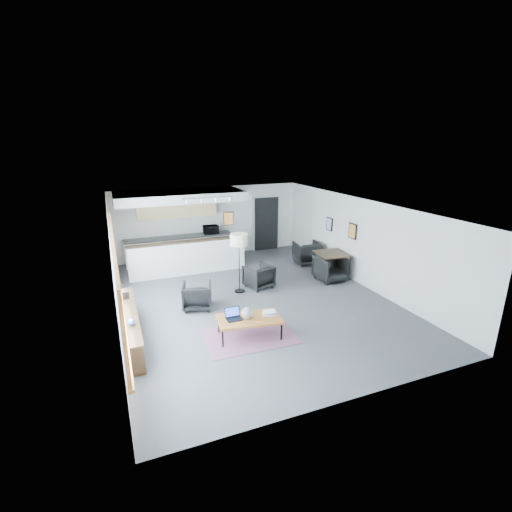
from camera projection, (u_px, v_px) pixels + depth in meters
name	position (u px, v px, depth m)	size (l,w,h in m)	color
room	(253.00, 255.00, 9.91)	(7.02, 9.02, 2.62)	#464649
window	(116.00, 278.00, 7.84)	(0.10, 5.95, 1.66)	#8CBFFF
console	(130.00, 327.00, 8.10)	(0.35, 3.00, 0.80)	#342112
kitchenette	(181.00, 227.00, 12.74)	(4.20, 1.96, 2.60)	white
doorway	(266.00, 223.00, 14.71)	(1.10, 0.12, 2.15)	black
track_light	(208.00, 199.00, 11.28)	(1.60, 0.07, 0.15)	silver
wall_art_lower	(353.00, 231.00, 11.43)	(0.03, 0.38, 0.48)	black
wall_art_upper	(329.00, 224.00, 12.59)	(0.03, 0.34, 0.44)	black
kilim_rug	(249.00, 336.00, 8.37)	(2.07, 1.45, 0.01)	#683B51
coffee_table	(249.00, 319.00, 8.25)	(1.51, 0.96, 0.46)	brown
laptop	(233.00, 315.00, 8.20)	(0.34, 0.28, 0.24)	black
ceramic_pot	(247.00, 313.00, 8.18)	(0.26, 0.26, 0.26)	gray
book_stack	(270.00, 313.00, 8.38)	(0.36, 0.31, 0.10)	silver
coaster	(259.00, 321.00, 8.07)	(0.10, 0.10, 0.01)	#E5590C
armchair_left	(197.00, 295.00, 9.67)	(0.73, 0.69, 0.76)	black
armchair_right	(259.00, 275.00, 11.04)	(0.74, 0.69, 0.76)	black
floor_lamp	(239.00, 242.00, 10.39)	(0.54, 0.54, 1.74)	black
dining_table	(332.00, 255.00, 11.80)	(1.04, 1.04, 0.80)	#342112
dining_chair_near	(331.00, 269.00, 11.60)	(0.71, 0.67, 0.74)	black
dining_chair_far	(307.00, 254.00, 13.18)	(0.72, 0.67, 0.74)	black
microwave	(211.00, 229.00, 13.63)	(0.54, 0.30, 0.36)	black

